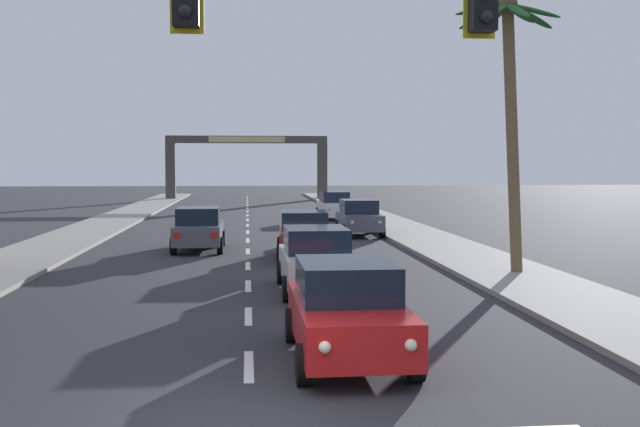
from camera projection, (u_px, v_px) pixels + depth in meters
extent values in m
plane|color=#2D2D33|center=(249.00, 426.00, 9.73)|extent=(220.00, 220.00, 0.00)
cube|color=gray|center=(444.00, 246.00, 30.33)|extent=(3.20, 110.00, 0.14)
cube|color=gray|center=(42.00, 251.00, 28.84)|extent=(3.20, 110.00, 0.14)
cube|color=silver|center=(249.00, 366.00, 12.60)|extent=(0.16, 2.00, 0.01)
cube|color=silver|center=(248.00, 316.00, 16.75)|extent=(0.16, 2.00, 0.01)
cube|color=silver|center=(248.00, 286.00, 20.90)|extent=(0.16, 2.00, 0.01)
cube|color=silver|center=(248.00, 266.00, 25.05)|extent=(0.16, 2.00, 0.01)
cube|color=silver|center=(248.00, 251.00, 29.20)|extent=(0.16, 2.00, 0.01)
cube|color=silver|center=(248.00, 241.00, 33.35)|extent=(0.16, 2.00, 0.01)
cube|color=silver|center=(248.00, 232.00, 37.50)|extent=(0.16, 2.00, 0.01)
cube|color=silver|center=(248.00, 225.00, 41.65)|extent=(0.16, 2.00, 0.01)
cube|color=silver|center=(248.00, 220.00, 45.80)|extent=(0.16, 2.00, 0.01)
cube|color=silver|center=(247.00, 215.00, 49.96)|extent=(0.16, 2.00, 0.01)
cube|color=silver|center=(247.00, 211.00, 54.11)|extent=(0.16, 2.00, 0.01)
cube|color=silver|center=(247.00, 208.00, 58.26)|extent=(0.16, 2.00, 0.01)
cube|color=silver|center=(247.00, 205.00, 62.41)|extent=(0.16, 2.00, 0.01)
cube|color=silver|center=(247.00, 203.00, 66.56)|extent=(0.16, 2.00, 0.01)
cube|color=silver|center=(247.00, 200.00, 70.71)|extent=(0.16, 2.00, 0.01)
cube|color=silver|center=(247.00, 198.00, 74.86)|extent=(0.16, 2.00, 0.01)
cube|color=silver|center=(247.00, 197.00, 79.01)|extent=(0.16, 2.00, 0.01)
sphere|color=black|center=(486.00, 17.00, 9.54)|extent=(0.17, 0.17, 0.17)
sphere|color=black|center=(185.00, 11.00, 9.18)|extent=(0.17, 0.17, 0.17)
cube|color=red|center=(347.00, 321.00, 12.96)|extent=(1.78, 4.31, 0.72)
cube|color=black|center=(346.00, 280.00, 13.06)|extent=(1.61, 2.21, 0.64)
cylinder|color=black|center=(415.00, 361.00, 11.66)|extent=(0.22, 0.64, 0.64)
cylinder|color=black|center=(304.00, 364.00, 11.49)|extent=(0.22, 0.64, 0.64)
cylinder|color=black|center=(382.00, 323.00, 14.48)|extent=(0.22, 0.64, 0.64)
cylinder|color=black|center=(292.00, 325.00, 14.30)|extent=(0.22, 0.64, 0.64)
sphere|color=#F9EFC6|center=(411.00, 345.00, 10.86)|extent=(0.18, 0.18, 0.18)
sphere|color=#F9EFC6|center=(325.00, 347.00, 10.74)|extent=(0.18, 0.18, 0.18)
cube|color=red|center=(365.00, 293.00, 15.16)|extent=(0.24, 0.06, 0.20)
cube|color=red|center=(299.00, 294.00, 15.03)|extent=(0.24, 0.06, 0.20)
cube|color=silver|center=(317.00, 266.00, 19.95)|extent=(1.80, 4.32, 0.72)
cube|color=black|center=(316.00, 240.00, 20.06)|extent=(1.62, 2.21, 0.64)
cylinder|color=black|center=(357.00, 288.00, 18.66)|extent=(0.23, 0.64, 0.64)
cylinder|color=black|center=(287.00, 289.00, 18.48)|extent=(0.23, 0.64, 0.64)
cylinder|color=black|center=(342.00, 271.00, 21.47)|extent=(0.23, 0.64, 0.64)
cylinder|color=black|center=(281.00, 272.00, 21.29)|extent=(0.23, 0.64, 0.64)
sphere|color=#F9EFC6|center=(352.00, 274.00, 17.86)|extent=(0.18, 0.18, 0.18)
sphere|color=#F9EFC6|center=(299.00, 275.00, 17.73)|extent=(0.18, 0.18, 0.18)
cube|color=red|center=(332.00, 252.00, 22.16)|extent=(0.24, 0.06, 0.20)
cube|color=red|center=(286.00, 253.00, 22.02)|extent=(0.24, 0.06, 0.20)
cube|color=maroon|center=(304.00, 240.00, 26.95)|extent=(1.95, 4.37, 0.72)
cube|color=black|center=(304.00, 220.00, 27.06)|extent=(1.70, 2.27, 0.64)
cylinder|color=black|center=(331.00, 254.00, 25.61)|extent=(0.25, 0.65, 0.64)
cylinder|color=black|center=(280.00, 254.00, 25.52)|extent=(0.25, 0.65, 0.64)
cylinder|color=black|center=(326.00, 245.00, 28.44)|extent=(0.25, 0.65, 0.64)
cylinder|color=black|center=(280.00, 245.00, 28.35)|extent=(0.25, 0.65, 0.64)
sphere|color=#F9EFC6|center=(325.00, 244.00, 24.82)|extent=(0.18, 0.18, 0.18)
sphere|color=#F9EFC6|center=(287.00, 244.00, 24.76)|extent=(0.18, 0.18, 0.18)
cube|color=red|center=(320.00, 231.00, 29.13)|extent=(0.24, 0.07, 0.20)
cube|color=red|center=(285.00, 231.00, 29.07)|extent=(0.24, 0.07, 0.20)
cube|color=#4C515B|center=(199.00, 233.00, 29.65)|extent=(1.77, 4.30, 0.72)
cube|color=black|center=(199.00, 216.00, 29.45)|extent=(1.61, 2.20, 0.64)
cylinder|color=black|center=(180.00, 239.00, 31.00)|extent=(0.22, 0.64, 0.64)
cylinder|color=black|center=(222.00, 238.00, 31.16)|extent=(0.22, 0.64, 0.64)
cylinder|color=black|center=(173.00, 246.00, 28.18)|extent=(0.22, 0.64, 0.64)
cylinder|color=black|center=(220.00, 245.00, 28.35)|extent=(0.22, 0.64, 0.64)
sphere|color=#B2B2AD|center=(187.00, 226.00, 31.74)|extent=(0.18, 0.18, 0.18)
sphere|color=#B2B2AD|center=(217.00, 226.00, 31.86)|extent=(0.18, 0.18, 0.18)
cube|color=red|center=(177.00, 235.00, 27.43)|extent=(0.24, 0.06, 0.20)
cube|color=red|center=(214.00, 235.00, 27.56)|extent=(0.24, 0.06, 0.20)
cube|color=#4C515B|center=(359.00, 221.00, 35.84)|extent=(1.78, 4.31, 0.72)
cube|color=black|center=(359.00, 206.00, 35.95)|extent=(1.61, 2.21, 0.64)
cylinder|color=black|center=(382.00, 231.00, 34.53)|extent=(0.22, 0.64, 0.64)
cylinder|color=black|center=(345.00, 231.00, 34.38)|extent=(0.22, 0.64, 0.64)
cylinder|color=black|center=(372.00, 226.00, 37.35)|extent=(0.22, 0.64, 0.64)
cylinder|color=black|center=(338.00, 226.00, 37.20)|extent=(0.22, 0.64, 0.64)
sphere|color=#B2B2AD|center=(380.00, 223.00, 33.73)|extent=(0.18, 0.18, 0.18)
sphere|color=#B2B2AD|center=(352.00, 223.00, 33.62)|extent=(0.18, 0.18, 0.18)
cube|color=red|center=(366.00, 216.00, 38.04)|extent=(0.24, 0.06, 0.20)
cube|color=red|center=(340.00, 216.00, 37.92)|extent=(0.24, 0.06, 0.20)
cube|color=silver|center=(335.00, 208.00, 46.44)|extent=(1.88, 4.35, 0.72)
cube|color=black|center=(334.00, 197.00, 46.55)|extent=(1.66, 2.24, 0.64)
cylinder|color=black|center=(352.00, 215.00, 45.17)|extent=(0.24, 0.65, 0.64)
cylinder|color=black|center=(324.00, 216.00, 44.96)|extent=(0.24, 0.65, 0.64)
cylinder|color=black|center=(345.00, 212.00, 47.98)|extent=(0.24, 0.65, 0.64)
cylinder|color=black|center=(318.00, 213.00, 47.77)|extent=(0.24, 0.65, 0.64)
sphere|color=#B2B2AD|center=(350.00, 209.00, 44.37)|extent=(0.18, 0.18, 0.18)
sphere|color=#B2B2AD|center=(329.00, 209.00, 44.21)|extent=(0.18, 0.18, 0.18)
cube|color=red|center=(340.00, 204.00, 48.66)|extent=(0.24, 0.07, 0.20)
cube|color=red|center=(320.00, 205.00, 48.50)|extent=(0.24, 0.07, 0.20)
cylinder|color=brown|center=(512.00, 143.00, 22.49)|extent=(0.76, 0.34, 7.93)
ellipsoid|color=#1E5123|center=(530.00, 16.00, 22.44)|extent=(1.59, 0.68, 0.76)
ellipsoid|color=#1E5123|center=(521.00, 14.00, 22.79)|extent=(1.49, 1.35, 0.46)
ellipsoid|color=#1E5123|center=(495.00, 15.00, 22.99)|extent=(0.63, 1.65, 0.47)
ellipsoid|color=#1E5123|center=(483.00, 17.00, 22.65)|extent=(1.47, 1.29, 0.70)
ellipsoid|color=#1E5123|center=(482.00, 9.00, 22.11)|extent=(1.63, 0.47, 0.48)
ellipsoid|color=#1E5123|center=(495.00, 11.00, 21.66)|extent=(1.39, 1.37, 0.74)
ellipsoid|color=#1E5123|center=(517.00, 10.00, 21.50)|extent=(0.46, 1.55, 0.78)
ellipsoid|color=#1E5123|center=(534.00, 11.00, 21.84)|extent=(1.51, 1.24, 0.66)
sphere|color=#4C4223|center=(508.00, 6.00, 22.21)|extent=(0.60, 0.60, 0.60)
cube|color=#423D38|center=(171.00, 171.00, 71.69)|extent=(0.90, 0.90, 5.36)
cube|color=#423D38|center=(322.00, 171.00, 73.06)|extent=(0.90, 0.90, 5.36)
cube|color=#423D38|center=(247.00, 140.00, 72.18)|extent=(15.29, 0.60, 0.70)
cube|color=tan|center=(247.00, 139.00, 71.86)|extent=(7.20, 0.08, 0.56)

